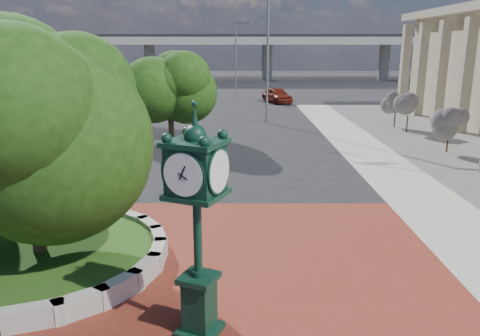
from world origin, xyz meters
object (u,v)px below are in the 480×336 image
at_px(street_lamp_near, 271,46).
at_px(street_lamp_far, 237,54).
at_px(parked_car, 277,95).
at_px(post_clock, 197,216).

relative_size(street_lamp_near, street_lamp_far, 1.19).
distance_m(parked_car, street_lamp_near, 14.10).
relative_size(post_clock, parked_car, 1.03).
bearing_deg(street_lamp_far, post_clock, -90.63).
bearing_deg(parked_car, post_clock, -116.30).
bearing_deg(street_lamp_far, street_lamp_near, -81.80).
relative_size(parked_car, street_lamp_far, 0.56).
relative_size(post_clock, street_lamp_near, 0.48).
distance_m(parked_car, street_lamp_far, 7.65).
bearing_deg(parked_car, street_lamp_far, 110.37).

